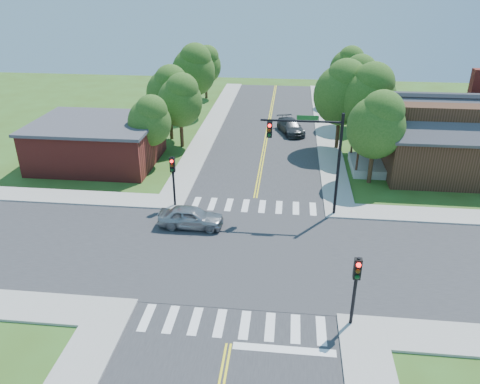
# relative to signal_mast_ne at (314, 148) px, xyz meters

# --- Properties ---
(ground) EXTENTS (100.00, 100.00, 0.00)m
(ground) POSITION_rel_signal_mast_ne_xyz_m (-3.91, -5.59, -4.85)
(ground) COLOR #385319
(ground) RESTS_ON ground
(road_ns) EXTENTS (10.00, 90.00, 0.04)m
(road_ns) POSITION_rel_signal_mast_ne_xyz_m (-3.91, -5.59, -4.83)
(road_ns) COLOR #2D2D30
(road_ns) RESTS_ON ground
(road_ew) EXTENTS (90.00, 10.00, 0.04)m
(road_ew) POSITION_rel_signal_mast_ne_xyz_m (-3.91, -5.59, -4.83)
(road_ew) COLOR #2D2D30
(road_ew) RESTS_ON ground
(intersection_patch) EXTENTS (10.20, 10.20, 0.06)m
(intersection_patch) POSITION_rel_signal_mast_ne_xyz_m (-3.91, -5.59, -4.85)
(intersection_patch) COLOR #2D2D30
(intersection_patch) RESTS_ON ground
(sidewalk_ne) EXTENTS (40.00, 40.00, 0.14)m
(sidewalk_ne) POSITION_rel_signal_mast_ne_xyz_m (11.90, 10.23, -4.78)
(sidewalk_ne) COLOR #9E9B93
(sidewalk_ne) RESTS_ON ground
(sidewalk_nw) EXTENTS (40.00, 40.00, 0.14)m
(sidewalk_nw) POSITION_rel_signal_mast_ne_xyz_m (-19.73, 10.23, -4.78)
(sidewalk_nw) COLOR #9E9B93
(sidewalk_nw) RESTS_ON ground
(crosswalk_north) EXTENTS (8.85, 2.00, 0.01)m
(crosswalk_north) POSITION_rel_signal_mast_ne_xyz_m (-3.91, 0.61, -4.80)
(crosswalk_north) COLOR white
(crosswalk_north) RESTS_ON ground
(crosswalk_south) EXTENTS (8.85, 2.00, 0.01)m
(crosswalk_south) POSITION_rel_signal_mast_ne_xyz_m (-3.91, -11.79, -4.80)
(crosswalk_south) COLOR white
(crosswalk_south) RESTS_ON ground
(centerline) EXTENTS (0.30, 90.00, 0.01)m
(centerline) POSITION_rel_signal_mast_ne_xyz_m (-3.91, -5.59, -4.80)
(centerline) COLOR yellow
(centerline) RESTS_ON ground
(stop_bar) EXTENTS (4.60, 0.45, 0.09)m
(stop_bar) POSITION_rel_signal_mast_ne_xyz_m (-1.41, -13.19, -4.85)
(stop_bar) COLOR white
(stop_bar) RESTS_ON ground
(signal_mast_ne) EXTENTS (5.30, 0.42, 7.20)m
(signal_mast_ne) POSITION_rel_signal_mast_ne_xyz_m (0.00, 0.00, 0.00)
(signal_mast_ne) COLOR black
(signal_mast_ne) RESTS_ON ground
(signal_pole_se) EXTENTS (0.34, 0.42, 3.80)m
(signal_pole_se) POSITION_rel_signal_mast_ne_xyz_m (1.69, -11.21, -2.19)
(signal_pole_se) COLOR black
(signal_pole_se) RESTS_ON ground
(signal_pole_nw) EXTENTS (0.34, 0.42, 3.80)m
(signal_pole_nw) POSITION_rel_signal_mast_ne_xyz_m (-9.51, -0.01, -2.19)
(signal_pole_nw) COLOR black
(signal_pole_nw) RESTS_ON ground
(house_ne) EXTENTS (13.05, 8.80, 7.11)m
(house_ne) POSITION_rel_signal_mast_ne_xyz_m (11.19, 8.65, -1.52)
(house_ne) COLOR #301E11
(house_ne) RESTS_ON ground
(building_nw) EXTENTS (10.40, 8.40, 3.73)m
(building_nw) POSITION_rel_signal_mast_ne_xyz_m (-18.11, 7.61, -2.97)
(building_nw) COLOR maroon
(building_nw) RESTS_ON ground
(tree_e_a) EXTENTS (4.39, 4.17, 7.47)m
(tree_e_a) POSITION_rel_signal_mast_ne_xyz_m (4.93, 5.76, 0.04)
(tree_e_a) COLOR #382314
(tree_e_a) RESTS_ON ground
(tree_e_b) EXTENTS (4.93, 4.68, 8.38)m
(tree_e_b) POSITION_rel_signal_mast_ne_xyz_m (5.11, 12.11, 0.64)
(tree_e_b) COLOR #382314
(tree_e_b) RESTS_ON ground
(tree_e_c) EXTENTS (4.53, 4.30, 7.69)m
(tree_e_c) POSITION_rel_signal_mast_ne_xyz_m (5.07, 20.48, 0.19)
(tree_e_c) COLOR #382314
(tree_e_c) RESTS_ON ground
(tree_e_d) EXTENTS (4.30, 4.09, 7.31)m
(tree_e_d) POSITION_rel_signal_mast_ne_xyz_m (5.05, 29.03, -0.06)
(tree_e_d) COLOR #382314
(tree_e_d) RESTS_ON ground
(tree_w_a) EXTENTS (3.63, 3.45, 6.18)m
(tree_w_a) POSITION_rel_signal_mast_ne_xyz_m (-13.22, 7.62, -0.81)
(tree_w_a) COLOR #382314
(tree_w_a) RESTS_ON ground
(tree_w_b) EXTENTS (4.34, 4.12, 7.37)m
(tree_w_b) POSITION_rel_signal_mast_ne_xyz_m (-13.23, 14.46, -0.02)
(tree_w_b) COLOR #382314
(tree_w_b) RESTS_ON ground
(tree_w_c) EXTENTS (4.84, 4.60, 8.23)m
(tree_w_c) POSITION_rel_signal_mast_ne_xyz_m (-12.48, 22.75, 0.54)
(tree_w_c) COLOR #382314
(tree_w_c) RESTS_ON ground
(tree_w_d) EXTENTS (4.01, 3.81, 6.82)m
(tree_w_d) POSITION_rel_signal_mast_ne_xyz_m (-12.65, 31.10, -0.38)
(tree_w_d) COLOR #382314
(tree_w_d) RESTS_ON ground
(tree_house) EXTENTS (4.95, 4.70, 8.42)m
(tree_house) POSITION_rel_signal_mast_ne_xyz_m (2.93, 13.30, 0.67)
(tree_house) COLOR #382314
(tree_house) RESTS_ON ground
(tree_bldg) EXTENTS (4.14, 3.94, 7.04)m
(tree_bldg) POSITION_rel_signal_mast_ne_xyz_m (-11.70, 12.41, -0.24)
(tree_bldg) COLOR #382314
(tree_bldg) RESTS_ON ground
(car_silver) EXTENTS (1.76, 4.27, 1.45)m
(car_silver) POSITION_rel_signal_mast_ne_xyz_m (-7.76, -2.80, -4.13)
(car_silver) COLOR #9DA0A4
(car_silver) RESTS_ON ground
(car_dgrey) EXTENTS (4.88, 5.94, 1.37)m
(car_dgrey) POSITION_rel_signal_mast_ne_xyz_m (-1.52, 17.57, -4.16)
(car_dgrey) COLOR #313336
(car_dgrey) RESTS_ON ground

